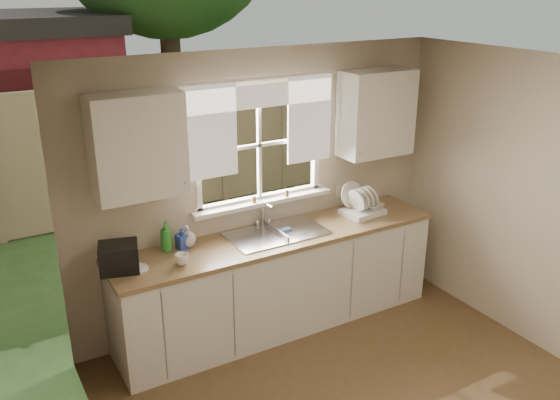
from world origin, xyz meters
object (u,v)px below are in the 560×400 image
dish_rack (362,206)px  black_appliance (119,257)px  cup (182,259)px  soap_bottle_a (166,236)px

dish_rack → black_appliance: (-2.34, 0.01, 0.03)m
cup → black_appliance: (-0.45, 0.15, 0.06)m
dish_rack → cup: dish_rack is taller
soap_bottle_a → cup: (0.02, -0.30, -0.09)m
dish_rack → black_appliance: dish_rack is taller
soap_bottle_a → cup: 0.31m
soap_bottle_a → cup: soap_bottle_a is taller
dish_rack → black_appliance: 2.34m
dish_rack → soap_bottle_a: (-1.91, 0.15, 0.05)m
cup → black_appliance: 0.48m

